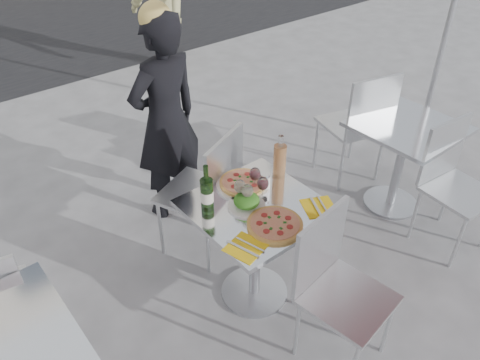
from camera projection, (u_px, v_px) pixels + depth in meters
ground at (254, 292)px, 3.14m from camera, size 80.00×80.00×0.00m
main_table at (256, 233)px, 2.82m from camera, size 0.72×0.72×0.75m
side_table_right at (403, 149)px, 3.59m from camera, size 0.72×0.72×0.75m
chair_far at (209, 186)px, 3.12m from camera, size 0.60×0.61×1.00m
chair_near at (335, 279)px, 2.50m from camera, size 0.48×0.49×0.94m
side_chair_rfar at (361, 120)px, 3.83m from camera, size 0.57×0.58×1.02m
side_chair_rnear at (452, 176)px, 3.28m from camera, size 0.47×0.48×0.94m
woman_diner at (166, 121)px, 3.41m from camera, size 0.62×0.45×1.61m
pizza_near at (275, 224)px, 2.55m from camera, size 0.31×0.31×0.02m
pizza_far at (243, 183)px, 2.85m from camera, size 0.33×0.33×0.03m
salad_plate at (247, 202)px, 2.67m from camera, size 0.22×0.22×0.09m
wine_bottle at (207, 193)px, 2.62m from camera, size 0.07×0.08×0.29m
carafe at (280, 160)px, 2.87m from camera, size 0.08×0.08×0.29m
sugar_shaker at (265, 181)px, 2.81m from camera, size 0.06×0.06×0.11m
wineglass_white_a at (247, 192)px, 2.63m from camera, size 0.07×0.07×0.16m
wineglass_white_b at (240, 187)px, 2.66m from camera, size 0.07×0.07×0.16m
wineglass_red_a at (263, 184)px, 2.69m from camera, size 0.07×0.07×0.16m
wineglass_red_b at (255, 175)px, 2.76m from camera, size 0.07×0.07×0.16m
napkin_left at (245, 247)px, 2.42m from camera, size 0.22×0.22×0.01m
napkin_right at (319, 207)px, 2.69m from camera, size 0.24×0.24×0.01m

